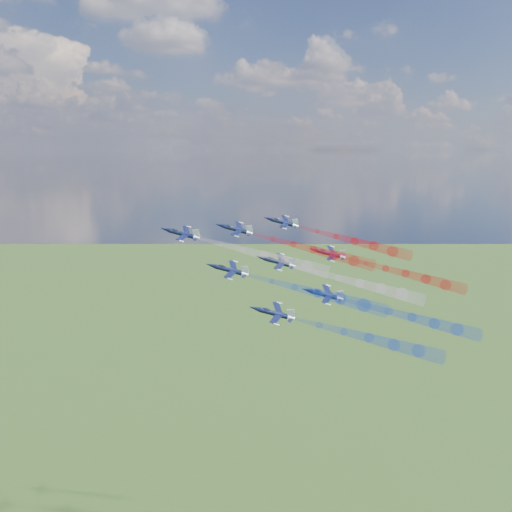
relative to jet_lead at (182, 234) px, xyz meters
name	(u,v)px	position (x,y,z in m)	size (l,w,h in m)	color
jet_lead	(182,234)	(0.00, 0.00, 0.00)	(8.45, 10.56, 2.82)	black
trail_lead	(264,255)	(19.43, -7.29, -5.38)	(3.52, 33.56, 3.52)	white
jet_inner_left	(229,270)	(8.07, -15.04, -6.81)	(8.45, 10.56, 2.82)	black
trail_inner_left	(318,293)	(27.50, -22.33, -12.19)	(3.52, 33.56, 3.52)	blue
jet_inner_right	(236,229)	(15.06, 3.28, 0.01)	(8.45, 10.56, 2.82)	black
trail_inner_right	(313,250)	(34.49, -4.01, -5.37)	(3.52, 33.56, 3.52)	red
jet_outer_left	(274,313)	(14.38, -28.32, -14.15)	(8.45, 10.56, 2.82)	black
trail_outer_left	(369,338)	(33.81, -35.61, -19.53)	(3.52, 33.56, 3.52)	blue
jet_center_third	(278,262)	(22.44, -8.95, -6.96)	(8.45, 10.56, 2.82)	black
trail_center_third	(360,283)	(41.88, -16.24, -12.34)	(3.52, 33.56, 3.52)	white
jet_outer_right	(283,222)	(31.14, 10.29, 0.38)	(8.45, 10.56, 2.82)	black
trail_outer_right	(355,241)	(50.58, 3.00, -5.00)	(3.52, 33.56, 3.52)	red
jet_rear_left	(324,295)	(29.45, -21.85, -12.82)	(8.45, 10.56, 2.82)	black
trail_rear_left	(412,317)	(48.88, -29.14, -18.20)	(3.52, 33.56, 3.52)	blue
jet_rear_right	(329,254)	(39.19, -3.84, -6.73)	(8.45, 10.56, 2.82)	black
trail_rear_right	(406,274)	(58.62, -11.13, -12.11)	(3.52, 33.56, 3.52)	red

